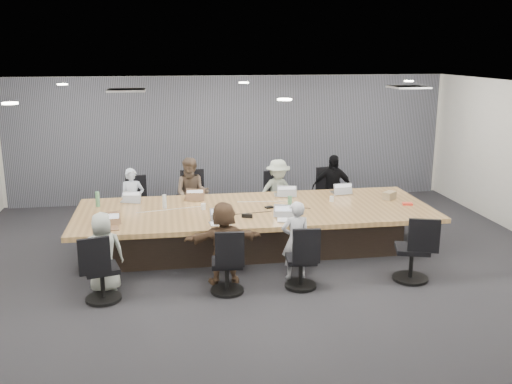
{
  "coord_description": "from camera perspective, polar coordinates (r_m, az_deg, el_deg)",
  "views": [
    {
      "loc": [
        -1.47,
        -8.71,
        3.38
      ],
      "look_at": [
        0.0,
        0.4,
        1.05
      ],
      "focal_mm": 40.0,
      "sensor_mm": 36.0,
      "label": 1
    }
  ],
  "objects": [
    {
      "name": "canvas_bag",
      "position": [
        10.54,
        13.19,
        -0.33
      ],
      "size": [
        0.29,
        0.28,
        0.14
      ],
      "primitive_type": "cube",
      "rotation": [
        0.0,
        0.0,
        0.69
      ],
      "color": "#9A8560",
      "rests_on": "conference_table"
    },
    {
      "name": "laptop_2",
      "position": [
        10.57,
        2.8,
        -0.26
      ],
      "size": [
        0.38,
        0.28,
        0.02
      ],
      "primitive_type": "cube",
      "rotation": [
        0.0,
        0.0,
        3.03
      ],
      "color": "#B2B2B7",
      "rests_on": "conference_table"
    },
    {
      "name": "conference_table",
      "position": [
        9.79,
        -0.09,
        -3.54
      ],
      "size": [
        6.0,
        2.2,
        0.74
      ],
      "color": "#2E231C",
      "rests_on": "ground"
    },
    {
      "name": "laptop_0",
      "position": [
        10.37,
        -12.43,
        -0.87
      ],
      "size": [
        0.36,
        0.28,
        0.02
      ],
      "primitive_type": "cube",
      "rotation": [
        0.0,
        0.0,
        2.93
      ],
      "color": "#B2B2B7",
      "rests_on": "conference_table"
    },
    {
      "name": "chair_7",
      "position": [
        8.82,
        15.31,
        -6.01
      ],
      "size": [
        0.7,
        0.7,
        0.82
      ],
      "primitive_type": null,
      "rotation": [
        0.0,
        0.0,
        -0.3
      ],
      "color": "black",
      "rests_on": "ground"
    },
    {
      "name": "chair_3",
      "position": [
        11.76,
        7.1,
        -0.58
      ],
      "size": [
        0.63,
        0.63,
        0.82
      ],
      "primitive_type": null,
      "rotation": [
        0.0,
        0.0,
        3.3
      ],
      "color": "black",
      "rests_on": "ground"
    },
    {
      "name": "mug_brown",
      "position": [
        9.24,
        -14.93,
        -2.56
      ],
      "size": [
        0.09,
        0.09,
        0.11
      ],
      "primitive_type": "cylinder",
      "rotation": [
        0.0,
        0.0,
        -0.0
      ],
      "color": "brown",
      "rests_on": "conference_table"
    },
    {
      "name": "person_3",
      "position": [
        11.36,
        7.63,
        0.33
      ],
      "size": [
        0.86,
        0.53,
        1.37
      ],
      "primitive_type": "imported",
      "rotation": [
        0.0,
        0.0,
        6.03
      ],
      "color": "black",
      "rests_on": "ground"
    },
    {
      "name": "stapler",
      "position": [
        9.14,
        -0.9,
        -2.39
      ],
      "size": [
        0.18,
        0.1,
        0.06
      ],
      "primitive_type": "cube",
      "rotation": [
        0.0,
        0.0,
        -0.34
      ],
      "color": "black",
      "rests_on": "conference_table"
    },
    {
      "name": "wall_back",
      "position": [
        12.94,
        -2.56,
        5.36
      ],
      "size": [
        10.0,
        0.0,
        2.8
      ],
      "primitive_type": "cube",
      "rotation": [
        1.57,
        0.0,
        0.0
      ],
      "color": "beige",
      "rests_on": "ground"
    },
    {
      "name": "cup_white_near",
      "position": [
        10.19,
        7.59,
        -0.69
      ],
      "size": [
        0.1,
        0.1,
        0.1
      ],
      "primitive_type": "cylinder",
      "rotation": [
        0.0,
        0.0,
        -0.37
      ],
      "color": "white",
      "rests_on": "conference_table"
    },
    {
      "name": "curtain",
      "position": [
        12.87,
        -2.51,
        5.3
      ],
      "size": [
        9.8,
        0.04,
        2.8
      ],
      "primitive_type": "cube",
      "color": "slate",
      "rests_on": "ground"
    },
    {
      "name": "person_1",
      "position": [
        10.9,
        -6.41,
        -0.18
      ],
      "size": [
        0.76,
        0.64,
        1.39
      ],
      "primitive_type": "imported",
      "rotation": [
        0.0,
        0.0,
        6.1
      ],
      "color": "brown",
      "rests_on": "ground"
    },
    {
      "name": "person_0",
      "position": [
        10.93,
        -12.25,
        -0.84
      ],
      "size": [
        0.45,
        0.29,
        1.22
      ],
      "primitive_type": "imported",
      "rotation": [
        0.0,
        0.0,
        6.28
      ],
      "color": "silver",
      "rests_on": "ground"
    },
    {
      "name": "mic_right",
      "position": [
        9.7,
        1.33,
        -1.53
      ],
      "size": [
        0.16,
        0.13,
        0.03
      ],
      "primitive_type": "cube",
      "rotation": [
        0.0,
        0.0,
        0.33
      ],
      "color": "black",
      "rests_on": "conference_table"
    },
    {
      "name": "laptop_6",
      "position": [
        9.0,
        3.21,
        -2.83
      ],
      "size": [
        0.37,
        0.29,
        0.02
      ],
      "primitive_type": "cube",
      "rotation": [
        0.0,
        0.0,
        -0.18
      ],
      "color": "#B2B2B7",
      "rests_on": "conference_table"
    },
    {
      "name": "cup_white_far",
      "position": [
        9.64,
        -5.29,
        -1.47
      ],
      "size": [
        0.09,
        0.09,
        0.1
      ],
      "primitive_type": "cylinder",
      "rotation": [
        0.0,
        0.0,
        0.14
      ],
      "color": "white",
      "rests_on": "conference_table"
    },
    {
      "name": "person_5",
      "position": [
        8.36,
        -3.21,
        -5.09
      ],
      "size": [
        1.17,
        0.42,
        1.25
      ],
      "primitive_type": "imported",
      "rotation": [
        0.0,
        0.0,
        3.19
      ],
      "color": "brown",
      "rests_on": "ground"
    },
    {
      "name": "snack_packet",
      "position": [
        10.24,
        14.91,
        -1.15
      ],
      "size": [
        0.19,
        0.15,
        0.04
      ],
      "primitive_type": "cube",
      "rotation": [
        0.0,
        0.0,
        -0.23
      ],
      "color": "red",
      "rests_on": "conference_table"
    },
    {
      "name": "chair_2",
      "position": [
        11.51,
        1.85,
        -0.99
      ],
      "size": [
        0.54,
        0.54,
        0.74
      ],
      "primitive_type": null,
      "rotation": [
        0.0,
        0.0,
        3.22
      ],
      "color": "black",
      "rests_on": "ground"
    },
    {
      "name": "person_4",
      "position": [
        8.39,
        -15.01,
        -5.83
      ],
      "size": [
        0.63,
        0.48,
        1.16
      ],
      "primitive_type": "imported",
      "rotation": [
        0.0,
        0.0,
        3.36
      ],
      "color": "#A5ADA3",
      "rests_on": "ground"
    },
    {
      "name": "wall_front",
      "position": [
        5.31,
        7.67,
        -7.81
      ],
      "size": [
        10.0,
        0.0,
        2.8
      ],
      "primitive_type": "cube",
      "rotation": [
        -1.57,
        0.0,
        0.0
      ],
      "color": "beige",
      "rests_on": "ground"
    },
    {
      "name": "person_6",
      "position": [
        8.54,
        3.99,
        -4.84
      ],
      "size": [
        0.44,
        0.3,
        1.2
      ],
      "primitive_type": "imported",
      "rotation": [
        0.0,
        0.0,
        3.16
      ],
      "color": "#B3B5BE",
      "rests_on": "ground"
    },
    {
      "name": "mic_left",
      "position": [
        9.16,
        -3.13,
        -2.51
      ],
      "size": [
        0.16,
        0.13,
        0.03
      ],
      "primitive_type": "cube",
      "rotation": [
        0.0,
        0.0,
        0.22
      ],
      "color": "black",
      "rests_on": "conference_table"
    },
    {
      "name": "person_2",
      "position": [
        11.11,
        2.21,
        -0.05
      ],
      "size": [
        0.92,
        0.63,
        1.3
      ],
      "primitive_type": "imported",
      "rotation": [
        0.0,
        0.0,
        6.47
      ],
      "color": "#97A595",
      "rests_on": "ground"
    },
    {
      "name": "laptop_4",
      "position": [
        8.86,
        -14.75,
        -3.59
      ],
      "size": [
        0.39,
        0.3,
        0.02
      ],
      "primitive_type": "cube",
      "rotation": [
        0.0,
        0.0,
        0.17
      ],
      "color": "#8C6647",
      "rests_on": "conference_table"
    },
    {
      "name": "chair_4",
      "position": [
        8.13,
        -15.16,
        -7.96
      ],
      "size": [
        0.63,
        0.63,
        0.77
      ],
      "primitive_type": null,
      "rotation": [
        0.0,
        0.0,
        0.25
      ],
      "color": "black",
      "rests_on": "ground"
    },
    {
      "name": "bottle_green_left",
      "position": [
        10.13,
        -15.56,
        -0.7
      ],
      "size": [
        0.09,
        0.09,
        0.26
      ],
      "primitive_type": "cylinder",
      "rotation": [
        0.0,
        0.0,
        0.19
      ],
      "color": "#539165",
      "rests_on": "conference_table"
    },
    {
      "name": "laptop_1",
      "position": [
        10.36,
        -6.26,
        -0.63
      ],
      "size": [
        0.35,
        0.27,
        0.02
      ],
      "primitive_type": "cube",
      "rotation": [
        0.0,
        0.0,
        2.99
      ],
      "color": "#8C6647",
      "rests_on": "conference_table"
    },
    {
      "name": "chair_0",
      "position": [
        11.33,
        -12.1,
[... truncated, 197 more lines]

